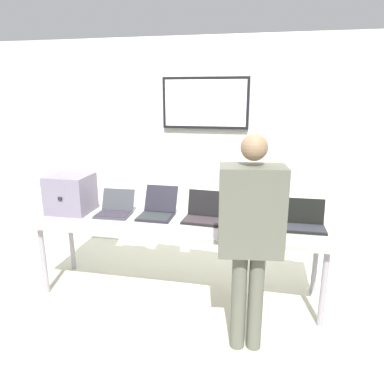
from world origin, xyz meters
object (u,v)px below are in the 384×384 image
Objects in this scene: laptop_station_0 at (115,209)px; person at (250,226)px; laptop_station_2 at (205,214)px; laptop_station_3 at (251,217)px; laptop_station_1 at (158,210)px; workbench at (179,227)px; laptop_station_4 at (304,222)px; coffee_mug at (269,234)px; equipment_box at (71,193)px.

laptop_station_0 is 1.51m from person.
laptop_station_2 is 1.15× the size of laptop_station_3.
laptop_station_1 is 0.89m from laptop_station_3.
person reaches higher than laptop_station_2.
laptop_station_3 is 0.21× the size of person.
laptop_station_3 is at bearing 8.63° from workbench.
person reaches higher than laptop_station_4.
laptop_station_0 is 0.99× the size of laptop_station_3.
laptop_station_2 is at bearing 178.29° from laptop_station_4.
person is (0.66, -0.62, 0.29)m from workbench.
laptop_station_2 reaches higher than laptop_station_3.
coffee_mug is (0.80, -0.25, 0.09)m from workbench.
laptop_station_4 is 0.44m from coffee_mug.
equipment_box reaches higher than coffee_mug.
laptop_station_1 is at bearing 140.26° from person.
equipment_box is 1.20× the size of laptop_station_0.
workbench is 1.14m from equipment_box.
laptop_station_1 is (-0.24, 0.13, 0.11)m from workbench.
laptop_station_1 is 1.34m from laptop_station_4.
laptop_station_0 is 0.86× the size of laptop_station_2.
laptop_station_2 is (0.88, 0.02, 0.01)m from laptop_station_0.
laptop_station_4 reaches higher than workbench.
laptop_station_2 reaches higher than coffee_mug.
equipment_box is 4.44× the size of coffee_mug.
laptop_station_1 reaches higher than workbench.
laptop_station_2 is at bearing 1.32° from laptop_station_0.
coffee_mug is (1.46, -0.33, -0.01)m from laptop_station_0.
laptop_station_3 is at bearing 91.31° from person.
person is at bearing -39.74° from laptop_station_1.
laptop_station_2 is 0.87m from person.
laptop_station_0 is (0.45, 0.01, -0.13)m from equipment_box.
laptop_station_2 is 0.43m from laptop_station_3.
laptop_station_1 is at bearing 3.31° from equipment_box.
workbench is 7.05× the size of laptop_station_2.
equipment_box is (-1.11, 0.08, 0.23)m from workbench.
laptop_station_0 is at bearing -178.68° from laptop_station_2.
laptop_station_1 is at bearing 151.57° from workbench.
laptop_station_0 is 0.84× the size of laptop_station_1.
laptop_station_4 is at bearing -0.20° from laptop_station_0.
equipment_box is 1.91m from person.
equipment_box reaches higher than laptop_station_1.
equipment_box is 0.88m from laptop_station_1.
person is at bearing -58.58° from laptop_station_2.
workbench is 1.11m from laptop_station_4.
laptop_station_1 is 0.46m from laptop_station_2.
laptop_station_2 is at bearing 121.42° from person.
person reaches higher than coffee_mug.
person reaches higher than equipment_box.
workbench is at bearing -4.07° from equipment_box.
person is (0.90, -0.75, 0.19)m from laptop_station_1.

